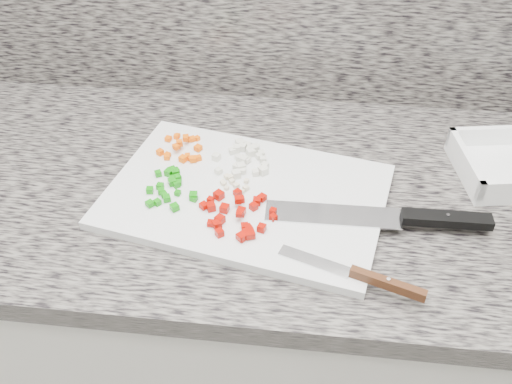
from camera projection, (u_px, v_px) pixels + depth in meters
cabinet at (253, 334)px, 1.34m from camera, size 3.92×0.62×0.86m
countertop at (253, 189)px, 1.05m from camera, size 3.96×0.64×0.04m
cutting_board at (246, 196)px, 0.99m from camera, size 0.53×0.40×0.02m
carrot_pile at (183, 148)px, 1.07m from camera, size 0.09×0.09×0.02m
onion_pile at (246, 157)px, 1.05m from camera, size 0.11×0.11×0.01m
green_pepper_pile at (171, 186)px, 0.99m from camera, size 0.09×0.11×0.01m
red_pepper_pile at (236, 215)px, 0.93m from camera, size 0.13×0.12×0.02m
garlic_pile at (234, 183)px, 1.00m from camera, size 0.05×0.05×0.01m
chef_knife at (407, 218)px, 0.93m from camera, size 0.37×0.05×0.02m
paring_knife at (368, 278)px, 0.83m from camera, size 0.22×0.09×0.02m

